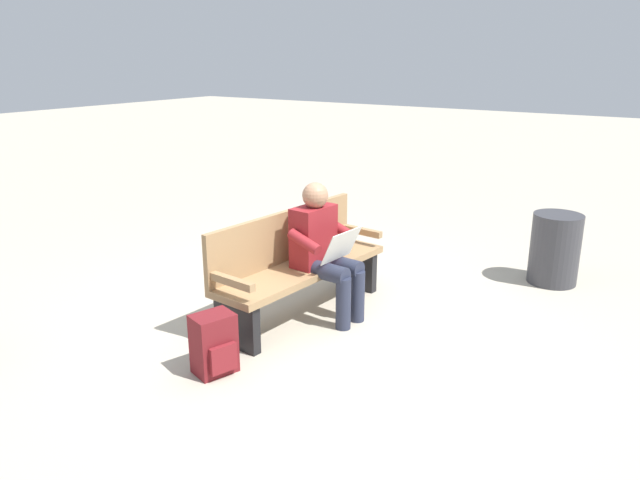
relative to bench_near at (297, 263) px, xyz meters
name	(u,v)px	position (x,y,z in m)	size (l,w,h in m)	color
ground_plane	(303,314)	(0.01, 0.07, -0.46)	(40.00, 40.00, 0.00)	#B7AD99
bench_near	(297,263)	(0.00, 0.00, 0.00)	(1.84, 0.64, 0.90)	#9E7A51
person_seated	(324,248)	(-0.06, 0.24, 0.17)	(0.60, 0.60, 1.18)	maroon
backpack	(214,344)	(1.19, 0.12, -0.24)	(0.34, 0.32, 0.45)	maroon
trash_bin	(555,249)	(-2.00, 1.72, -0.11)	(0.48, 0.48, 0.71)	#38383D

